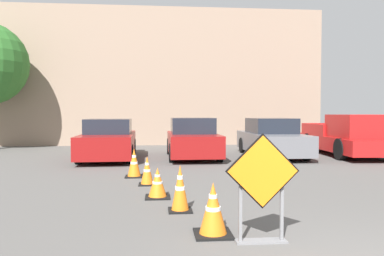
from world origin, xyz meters
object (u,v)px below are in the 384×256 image
(traffic_cone_nearest, at_px, (213,209))
(traffic_cone_second, at_px, (180,189))
(road_closed_sign, at_px, (262,182))
(parked_car_third, at_px, (271,139))
(traffic_cone_fifth, at_px, (134,163))
(parked_car_second, at_px, (192,139))
(parked_car_nearest, at_px, (109,140))
(traffic_cone_fourth, at_px, (147,171))
(traffic_cone_third, at_px, (158,183))
(pickup_truck, at_px, (350,137))

(traffic_cone_nearest, distance_m, traffic_cone_second, 1.33)
(road_closed_sign, height_order, parked_car_third, parked_car_third)
(traffic_cone_fifth, height_order, parked_car_second, parked_car_second)
(road_closed_sign, xyz_separation_m, parked_car_third, (3.04, 9.48, -0.10))
(parked_car_nearest, bearing_deg, parked_car_third, 179.79)
(traffic_cone_fourth, bearing_deg, traffic_cone_fifth, 108.42)
(traffic_cone_fifth, distance_m, parked_car_nearest, 4.33)
(parked_car_third, bearing_deg, traffic_cone_fifth, 41.27)
(traffic_cone_third, height_order, parked_car_nearest, parked_car_nearest)
(traffic_cone_second, bearing_deg, road_closed_sign, -60.11)
(road_closed_sign, relative_size, parked_car_third, 0.31)
(traffic_cone_second, distance_m, parked_car_second, 7.70)
(traffic_cone_third, bearing_deg, parked_car_second, 78.96)
(traffic_cone_nearest, distance_m, parked_car_third, 9.80)
(traffic_cone_nearest, height_order, traffic_cone_second, traffic_cone_second)
(traffic_cone_nearest, height_order, traffic_cone_fifth, traffic_cone_fifth)
(traffic_cone_fifth, bearing_deg, parked_car_third, 40.99)
(traffic_cone_fourth, height_order, traffic_cone_fifth, traffic_cone_fifth)
(road_closed_sign, bearing_deg, pickup_truck, 56.71)
(traffic_cone_fourth, bearing_deg, pickup_truck, 34.37)
(parked_car_nearest, bearing_deg, road_closed_sign, 106.74)
(traffic_cone_nearest, distance_m, pickup_truck, 11.15)
(road_closed_sign, distance_m, parked_car_nearest, 9.81)
(pickup_truck, bearing_deg, parked_car_nearest, 3.12)
(traffic_cone_second, distance_m, traffic_cone_fifth, 3.64)
(traffic_cone_nearest, height_order, pickup_truck, pickup_truck)
(road_closed_sign, distance_m, parked_car_third, 9.95)
(traffic_cone_nearest, bearing_deg, parked_car_second, 86.60)
(traffic_cone_nearest, distance_m, parked_car_nearest, 9.30)
(road_closed_sign, xyz_separation_m, traffic_cone_second, (-0.95, 1.65, -0.39))
(road_closed_sign, distance_m, traffic_cone_second, 1.94)
(road_closed_sign, distance_m, pickup_truck, 11.11)
(traffic_cone_third, height_order, parked_car_second, parked_car_second)
(traffic_cone_third, distance_m, parked_car_second, 6.72)
(traffic_cone_third, xyz_separation_m, parked_car_third, (4.37, 6.78, 0.39))
(road_closed_sign, bearing_deg, traffic_cone_third, 116.20)
(road_closed_sign, bearing_deg, traffic_cone_fourth, 111.24)
(traffic_cone_fourth, xyz_separation_m, parked_car_third, (4.61, 5.43, 0.36))
(traffic_cone_nearest, relative_size, traffic_cone_third, 1.22)
(parked_car_nearest, bearing_deg, traffic_cone_nearest, 104.11)
(parked_car_nearest, relative_size, pickup_truck, 0.85)
(traffic_cone_third, bearing_deg, road_closed_sign, -63.80)
(traffic_cone_fourth, xyz_separation_m, traffic_cone_fifth, (-0.37, 1.11, 0.03))
(traffic_cone_second, relative_size, pickup_truck, 0.14)
(parked_car_nearest, relative_size, parked_car_third, 1.03)
(traffic_cone_fourth, height_order, parked_car_nearest, parked_car_nearest)
(parked_car_nearest, bearing_deg, pickup_truck, 178.08)
(traffic_cone_fifth, distance_m, parked_car_second, 4.56)
(traffic_cone_second, distance_m, parked_car_nearest, 7.96)
(road_closed_sign, distance_m, traffic_cone_fourth, 4.36)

